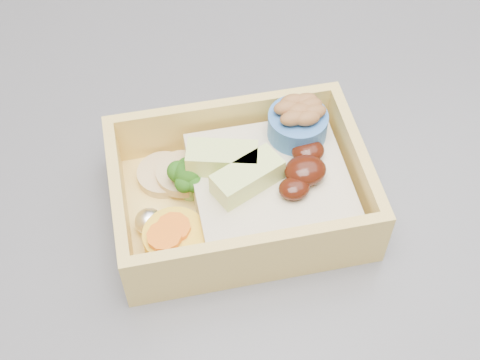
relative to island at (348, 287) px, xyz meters
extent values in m
plane|color=silver|center=(0.00, 0.10, -0.46)|extent=(3.50, 3.50, 0.00)
cube|color=brown|center=(0.00, 0.00, -0.02)|extent=(1.20, 0.80, 0.88)
cube|color=#39393E|center=(0.00, 0.00, 0.44)|extent=(1.24, 0.84, 0.04)
cube|color=#F0CA63|center=(-0.20, -0.14, 0.46)|extent=(0.18, 0.13, 0.01)
cube|color=#F0CA63|center=(-0.19, -0.08, 0.49)|extent=(0.17, 0.02, 0.04)
cube|color=#F0CA63|center=(-0.20, -0.20, 0.49)|extent=(0.17, 0.02, 0.04)
cube|color=#F0CA63|center=(-0.11, -0.14, 0.49)|extent=(0.01, 0.11, 0.04)
cube|color=#F0CA63|center=(-0.28, -0.14, 0.49)|extent=(0.01, 0.11, 0.04)
cube|color=tan|center=(-0.17, -0.14, 0.48)|extent=(0.11, 0.10, 0.03)
ellipsoid|color=#381208|center=(-0.15, -0.15, 0.50)|extent=(0.03, 0.03, 0.02)
ellipsoid|color=#381208|center=(-0.15, -0.13, 0.50)|extent=(0.02, 0.02, 0.01)
ellipsoid|color=#381208|center=(-0.16, -0.16, 0.50)|extent=(0.02, 0.02, 0.01)
cube|color=#DBF27F|center=(-0.19, -0.15, 0.50)|extent=(0.05, 0.04, 0.02)
cube|color=#DBF27F|center=(-0.20, -0.13, 0.50)|extent=(0.05, 0.03, 0.02)
cylinder|color=#81AB5C|center=(-0.23, -0.13, 0.47)|extent=(0.01, 0.01, 0.02)
sphere|color=#266216|center=(-0.23, -0.13, 0.49)|extent=(0.02, 0.02, 0.02)
sphere|color=#266216|center=(-0.22, -0.12, 0.49)|extent=(0.02, 0.02, 0.02)
sphere|color=#266216|center=(-0.23, -0.12, 0.49)|extent=(0.02, 0.02, 0.02)
sphere|color=#266216|center=(-0.23, -0.13, 0.49)|extent=(0.01, 0.01, 0.01)
sphere|color=#266216|center=(-0.23, -0.13, 0.49)|extent=(0.01, 0.01, 0.01)
sphere|color=#266216|center=(-0.23, -0.12, 0.49)|extent=(0.01, 0.01, 0.01)
cylinder|color=yellow|center=(-0.25, -0.17, 0.48)|extent=(0.04, 0.04, 0.02)
cylinder|color=orange|center=(-0.25, -0.16, 0.49)|extent=(0.02, 0.02, 0.00)
cylinder|color=orange|center=(-0.25, -0.17, 0.49)|extent=(0.02, 0.02, 0.00)
cylinder|color=tan|center=(-0.24, -0.11, 0.47)|extent=(0.04, 0.04, 0.01)
cylinder|color=tan|center=(-0.23, -0.11, 0.47)|extent=(0.04, 0.04, 0.01)
ellipsoid|color=white|center=(-0.21, -0.10, 0.47)|extent=(0.02, 0.02, 0.02)
ellipsoid|color=white|center=(-0.26, -0.15, 0.47)|extent=(0.02, 0.02, 0.02)
cylinder|color=#366DBA|center=(-0.15, -0.11, 0.50)|extent=(0.04, 0.04, 0.02)
ellipsoid|color=brown|center=(-0.15, -0.11, 0.52)|extent=(0.02, 0.01, 0.01)
ellipsoid|color=brown|center=(-0.14, -0.11, 0.52)|extent=(0.02, 0.01, 0.01)
ellipsoid|color=brown|center=(-0.15, -0.11, 0.52)|extent=(0.02, 0.01, 0.01)
ellipsoid|color=brown|center=(-0.14, -0.12, 0.52)|extent=(0.02, 0.01, 0.01)
ellipsoid|color=brown|center=(-0.15, -0.12, 0.52)|extent=(0.02, 0.01, 0.01)
ellipsoid|color=brown|center=(-0.14, -0.11, 0.52)|extent=(0.02, 0.01, 0.01)
ellipsoid|color=brown|center=(-0.15, -0.10, 0.52)|extent=(0.02, 0.01, 0.01)
ellipsoid|color=brown|center=(-0.14, -0.10, 0.52)|extent=(0.02, 0.01, 0.01)
camera|label=1|loc=(-0.26, -0.40, 0.84)|focal=50.00mm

